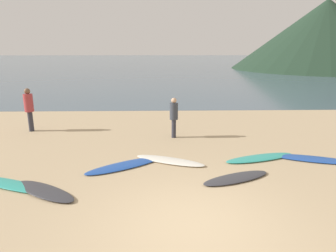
{
  "coord_description": "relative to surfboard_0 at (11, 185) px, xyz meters",
  "views": [
    {
      "loc": [
        -0.62,
        -5.21,
        3.44
      ],
      "look_at": [
        -0.35,
        5.45,
        0.6
      ],
      "focal_mm": 32.25,
      "sensor_mm": 36.0,
      "label": 1
    }
  ],
  "objects": [
    {
      "name": "ground_plane",
      "position": [
        4.43,
        8.11,
        -0.14
      ],
      "size": [
        120.0,
        120.0,
        0.2
      ],
      "primitive_type": "cube",
      "color": "tan",
      "rests_on": "ground"
    },
    {
      "name": "ocean_water",
      "position": [
        4.43,
        59.06,
        -0.04
      ],
      "size": [
        140.0,
        100.0,
        0.01
      ],
      "primitive_type": "cube",
      "color": "#475B6B",
      "rests_on": "ground"
    },
    {
      "name": "headland_hill",
      "position": [
        28.26,
        39.11,
        5.0
      ],
      "size": [
        26.64,
        26.64,
        10.07
      ],
      "primitive_type": "cone",
      "color": "#1E3323",
      "rests_on": "ground"
    },
    {
      "name": "surfboard_0",
      "position": [
        0.0,
        0.0,
        0.0
      ],
      "size": [
        2.59,
        1.47,
        0.08
      ],
      "primitive_type": "ellipsoid",
      "rotation": [
        0.0,
        0.0,
        -0.4
      ],
      "color": "teal",
      "rests_on": "ground"
    },
    {
      "name": "surfboard_1",
      "position": [
        0.98,
        -0.39,
        0.01
      ],
      "size": [
        1.99,
        1.57,
        0.09
      ],
      "primitive_type": "ellipsoid",
      "rotation": [
        0.0,
        0.0,
        -0.57
      ],
      "color": "#333338",
      "rests_on": "ground"
    },
    {
      "name": "surfboard_2",
      "position": [
        2.73,
        1.2,
        -0.0
      ],
      "size": [
        2.37,
        1.79,
        0.07
      ],
      "primitive_type": "ellipsoid",
      "rotation": [
        0.0,
        0.0,
        0.56
      ],
      "color": "#1E479E",
      "rests_on": "ground"
    },
    {
      "name": "surfboard_3",
      "position": [
        4.08,
        1.53,
        0.01
      ],
      "size": [
        2.26,
        1.39,
        0.09
      ],
      "primitive_type": "ellipsoid",
      "rotation": [
        0.0,
        0.0,
        -0.41
      ],
      "color": "silver",
      "rests_on": "ground"
    },
    {
      "name": "surfboard_4",
      "position": [
        5.81,
        0.25,
        0.0
      ],
      "size": [
        2.07,
        1.3,
        0.08
      ],
      "primitive_type": "ellipsoid",
      "rotation": [
        0.0,
        0.0,
        0.4
      ],
      "color": "#333338",
      "rests_on": "ground"
    },
    {
      "name": "surfboard_5",
      "position": [
        6.92,
        1.71,
        0.0
      ],
      "size": [
        2.44,
        1.24,
        0.08
      ],
      "primitive_type": "ellipsoid",
      "rotation": [
        0.0,
        0.0,
        0.3
      ],
      "color": "teal",
      "rests_on": "ground"
    },
    {
      "name": "surfboard_6",
      "position": [
        8.54,
        1.57,
        -0.0
      ],
      "size": [
        2.59,
        1.35,
        0.07
      ],
      "primitive_type": "ellipsoid",
      "rotation": [
        0.0,
        0.0,
        -0.32
      ],
      "color": "#1E479E",
      "rests_on": "ground"
    },
    {
      "name": "person_0",
      "position": [
        -1.57,
        5.15,
        1.02
      ],
      "size": [
        0.36,
        0.36,
        1.79
      ],
      "rotation": [
        0.0,
        0.0,
        3.58
      ],
      "color": "#2D2D38",
      "rests_on": "ground"
    },
    {
      "name": "person_1",
      "position": [
        4.31,
        4.09,
        0.88
      ],
      "size": [
        0.31,
        0.31,
        1.55
      ],
      "rotation": [
        0.0,
        0.0,
        0.97
      ],
      "color": "#2D2D38",
      "rests_on": "ground"
    }
  ]
}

